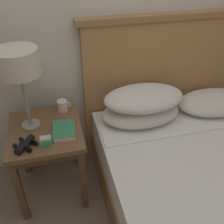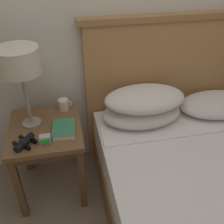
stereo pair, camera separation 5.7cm
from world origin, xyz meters
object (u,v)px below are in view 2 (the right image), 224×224
(table_lamp, at_px, (19,63))
(coffee_mug, at_px, (64,105))
(book_on_nightstand, at_px, (64,129))
(nightstand, at_px, (46,137))
(bed, at_px, (207,187))
(binoculars_pair, at_px, (24,142))
(alarm_clock, at_px, (45,139))

(table_lamp, height_order, coffee_mug, table_lamp)
(book_on_nightstand, bearing_deg, nightstand, 150.88)
(nightstand, distance_m, bed, 1.16)
(table_lamp, distance_m, binoculars_pair, 0.49)
(bed, distance_m, coffee_mug, 1.17)
(table_lamp, height_order, binoculars_pair, table_lamp)
(coffee_mug, height_order, alarm_clock, coffee_mug)
(table_lamp, xyz_separation_m, coffee_mug, (0.23, 0.14, -0.42))
(binoculars_pair, xyz_separation_m, alarm_clock, (0.13, -0.01, 0.01))
(table_lamp, relative_size, binoculars_pair, 3.55)
(table_lamp, relative_size, book_on_nightstand, 2.74)
(table_lamp, bearing_deg, alarm_clock, -67.12)
(book_on_nightstand, bearing_deg, bed, -25.04)
(table_lamp, relative_size, alarm_clock, 7.96)
(binoculars_pair, height_order, coffee_mug, coffee_mug)
(binoculars_pair, relative_size, alarm_clock, 2.24)
(coffee_mug, bearing_deg, bed, -38.06)
(table_lamp, bearing_deg, bed, -26.46)
(nightstand, relative_size, binoculars_pair, 3.82)
(nightstand, relative_size, table_lamp, 1.08)
(bed, distance_m, table_lamp, 1.46)
(table_lamp, xyz_separation_m, binoculars_pair, (-0.03, -0.22, -0.44))
(bed, relative_size, book_on_nightstand, 8.99)
(nightstand, xyz_separation_m, binoculars_pair, (-0.12, -0.16, 0.11))
(bed, distance_m, alarm_clock, 1.12)
(binoculars_pair, bearing_deg, nightstand, 52.72)
(book_on_nightstand, bearing_deg, alarm_clock, -141.34)
(nightstand, bearing_deg, book_on_nightstand, -29.12)
(bed, height_order, coffee_mug, bed)
(nightstand, distance_m, table_lamp, 0.56)
(table_lamp, relative_size, coffee_mug, 5.41)
(book_on_nightstand, height_order, coffee_mug, coffee_mug)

